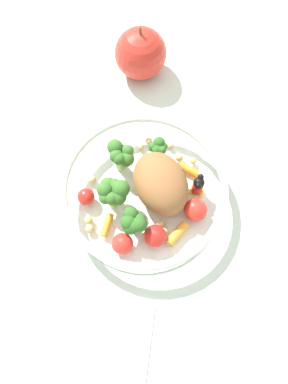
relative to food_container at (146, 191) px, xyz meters
name	(u,v)px	position (x,y,z in m)	size (l,w,h in m)	color
ground_plane	(159,204)	(0.02, -0.01, -0.03)	(2.40, 2.40, 0.00)	silver
food_container	(146,191)	(0.00, 0.00, 0.00)	(0.22, 0.22, 0.07)	white
loose_apple	(141,53)	(0.06, 0.22, 0.01)	(0.08, 0.08, 0.09)	red
folded_napkin	(90,344)	(-0.12, -0.16, -0.03)	(0.15, 0.12, 0.01)	white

